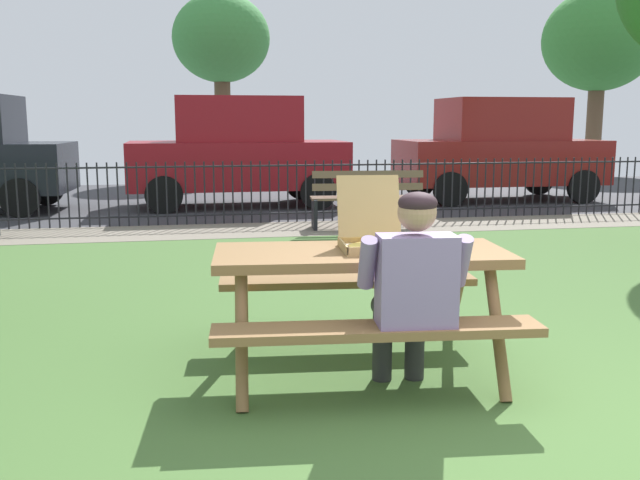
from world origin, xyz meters
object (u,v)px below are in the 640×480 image
far_tree_midleft (221,41)px  far_tree_center (599,41)px  parked_car_center (500,149)px  picnic_table_foreground (361,278)px  adult_at_table (412,286)px  park_bench_center (366,200)px  pizza_slice_on_table (442,252)px  pizza_box_open (373,235)px  parked_car_left (238,151)px

far_tree_midleft → far_tree_center: (11.23, 0.00, 0.21)m
parked_car_center → far_tree_midleft: size_ratio=0.79×
picnic_table_foreground → adult_at_table: 0.55m
park_bench_center → parked_car_center: 4.69m
pizza_slice_on_table → far_tree_center: 19.52m
park_bench_center → far_tree_midleft: 10.65m
pizza_box_open → parked_car_center: bearing=61.0°
pizza_box_open → park_bench_center: 5.91m
parked_car_left → far_tree_center: size_ratio=0.72×
park_bench_center → far_tree_midleft: (-1.53, 10.03, 3.27)m
park_bench_center → far_tree_center: far_tree_center is taller
pizza_box_open → parked_car_center: parked_car_center is taller
pizza_box_open → park_bench_center: size_ratio=0.31×
pizza_box_open → far_tree_center: bearing=54.8°
parked_car_center → far_tree_midleft: far_tree_midleft is taller
far_tree_center → parked_car_center: bearing=-132.0°
parked_car_center → far_tree_center: far_tree_center is taller
pizza_slice_on_table → far_tree_midleft: 16.26m
pizza_box_open → park_bench_center: pizza_box_open is taller
picnic_table_foreground → adult_at_table: adult_at_table is taller
pizza_slice_on_table → picnic_table_foreground: bearing=158.4°
park_bench_center → far_tree_midleft: far_tree_midleft is taller
pizza_box_open → adult_at_table: 0.62m
parked_car_center → adult_at_table: bearing=-117.1°
pizza_slice_on_table → parked_car_left: size_ratio=0.07×
picnic_table_foreground → far_tree_midleft: bearing=90.1°
picnic_table_foreground → pizza_box_open: bearing=35.4°
pizza_slice_on_table → parked_car_center: (4.52, 9.06, 0.23)m
pizza_slice_on_table → parked_car_left: parked_car_left is taller
adult_at_table → parked_car_left: parked_car_left is taller
far_tree_center → pizza_box_open: bearing=-125.2°
pizza_box_open → far_tree_midleft: size_ratio=0.10×
far_tree_midleft → parked_car_left: bearing=-90.8°
adult_at_table → far_tree_midleft: bearing=90.7°
pizza_box_open → parked_car_center: 10.09m
parked_car_center → far_tree_midleft: 8.95m
picnic_table_foreground → pizza_box_open: 0.28m
pizza_slice_on_table → parked_car_center: bearing=63.5°
pizza_slice_on_table → parked_car_center: 10.13m
park_bench_center → parked_car_left: size_ratio=0.42×
adult_at_table → far_tree_center: (11.05, 16.32, 3.23)m
park_bench_center → far_tree_center: (9.70, 10.03, 3.47)m
park_bench_center → pizza_box_open: bearing=-103.9°
parked_car_left → far_tree_midleft: (0.10, 6.92, 2.67)m
pizza_box_open → far_tree_midleft: (-0.11, 15.74, 2.83)m
parked_car_left → pizza_slice_on_table: bearing=-86.4°
pizza_slice_on_table → parked_car_left: bearing=93.6°
adult_at_table → park_bench_center: (1.34, 6.30, -0.24)m
picnic_table_foreground → parked_car_center: bearing=60.7°
parked_car_left → far_tree_center: far_tree_center is taller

